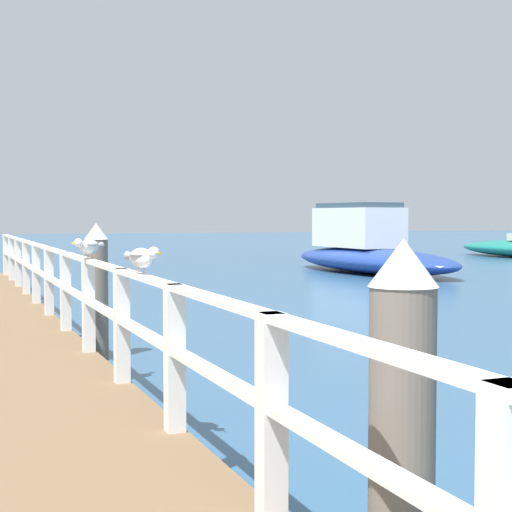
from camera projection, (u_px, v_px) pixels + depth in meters
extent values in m
cube|color=silver|center=(271.00, 417.00, 3.65)|extent=(0.12, 0.12, 0.97)
cube|color=silver|center=(175.00, 358.00, 5.17)|extent=(0.12, 0.12, 0.97)
cube|color=silver|center=(122.00, 326.00, 6.69)|extent=(0.12, 0.12, 0.97)
cube|color=silver|center=(88.00, 305.00, 8.21)|extent=(0.12, 0.12, 0.97)
cube|color=silver|center=(66.00, 291.00, 9.73)|extent=(0.12, 0.12, 0.97)
cube|color=silver|center=(49.00, 281.00, 11.24)|extent=(0.12, 0.12, 0.97)
cube|color=silver|center=(36.00, 273.00, 12.76)|extent=(0.12, 0.12, 0.97)
cube|color=silver|center=(26.00, 267.00, 14.28)|extent=(0.12, 0.12, 0.97)
cube|color=silver|center=(18.00, 262.00, 15.80)|extent=(0.12, 0.12, 0.97)
cube|color=silver|center=(11.00, 258.00, 17.32)|extent=(0.12, 0.12, 0.97)
cube|color=silver|center=(6.00, 255.00, 18.84)|extent=(0.12, 0.12, 0.97)
cube|color=silver|center=(65.00, 254.00, 9.70)|extent=(0.10, 19.62, 0.04)
cube|color=silver|center=(65.00, 287.00, 9.72)|extent=(0.10, 19.62, 0.04)
cylinder|color=#6B6056|center=(402.00, 465.00, 3.33)|extent=(0.28, 0.28, 1.50)
cone|color=white|center=(403.00, 263.00, 3.28)|extent=(0.29, 0.29, 0.20)
cylinder|color=#6B6056|center=(97.00, 300.00, 9.86)|extent=(0.28, 0.28, 1.50)
cone|color=white|center=(96.00, 231.00, 9.82)|extent=(0.29, 0.29, 0.20)
ellipsoid|color=white|center=(142.00, 258.00, 5.98)|extent=(0.21, 0.31, 0.15)
sphere|color=white|center=(154.00, 253.00, 5.84)|extent=(0.09, 0.09, 0.09)
cone|color=gold|center=(158.00, 253.00, 5.79)|extent=(0.04, 0.05, 0.02)
cone|color=#939399|center=(130.00, 256.00, 6.11)|extent=(0.09, 0.10, 0.07)
ellipsoid|color=#939399|center=(142.00, 254.00, 5.98)|extent=(0.23, 0.27, 0.04)
cylinder|color=tan|center=(144.00, 271.00, 6.01)|extent=(0.01, 0.01, 0.05)
cylinder|color=tan|center=(138.00, 271.00, 5.97)|extent=(0.01, 0.01, 0.05)
ellipsoid|color=white|center=(89.00, 247.00, 8.10)|extent=(0.29, 0.29, 0.15)
sphere|color=white|center=(78.00, 243.00, 7.94)|extent=(0.09, 0.09, 0.09)
cone|color=gold|center=(74.00, 243.00, 7.88)|extent=(0.05, 0.05, 0.02)
cone|color=#939399|center=(99.00, 245.00, 8.26)|extent=(0.11, 0.11, 0.07)
ellipsoid|color=#939399|center=(89.00, 244.00, 8.10)|extent=(0.28, 0.28, 0.04)
cylinder|color=tan|center=(92.00, 257.00, 8.11)|extent=(0.01, 0.01, 0.05)
cylinder|color=tan|center=(88.00, 256.00, 8.13)|extent=(0.01, 0.01, 0.05)
ellipsoid|color=navy|center=(372.00, 260.00, 24.79)|extent=(2.99, 8.17, 0.78)
cube|color=white|center=(358.00, 228.00, 25.46)|extent=(1.78, 3.31, 1.25)
cube|color=#334756|center=(358.00, 205.00, 25.42)|extent=(1.66, 2.98, 0.16)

